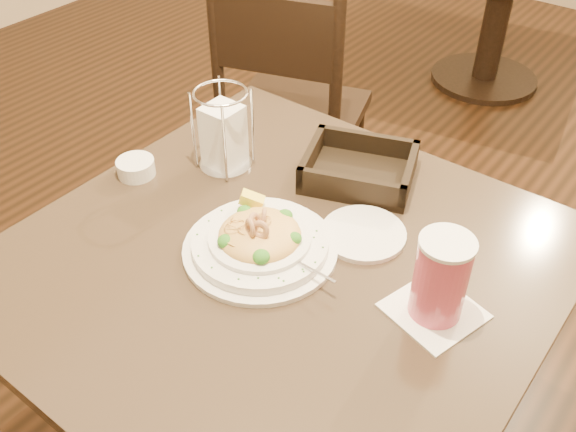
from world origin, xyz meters
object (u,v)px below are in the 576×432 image
Objects in this scene: main_table at (282,344)px; side_plate at (363,234)px; bread_basket at (359,170)px; pasta_bowl at (260,240)px; dining_chair_near at (290,110)px; napkin_caddy at (223,135)px; butter_ramekin at (136,167)px; drink_glass at (441,278)px.

main_table is 0.29m from side_plate.
bread_basket is at bearing 93.72° from main_table.
pasta_bowl reaches higher than main_table.
dining_chair_near is 5.31× the size of napkin_caddy.
dining_chair_near reaches higher than main_table.
pasta_bowl is at bearing -35.40° from napkin_caddy.
main_table is 0.97× the size of dining_chair_near.
dining_chair_near is at bearing 103.57° from butter_ramekin.
dining_chair_near reaches higher than bread_basket.
butter_ramekin is at bearing 177.95° from main_table.
side_plate is (0.66, -0.64, 0.27)m from dining_chair_near.
butter_ramekin is at bearing -165.53° from side_plate.
butter_ramekin is at bearing 175.91° from pasta_bowl.
butter_ramekin is at bearing -144.42° from bread_basket.
bread_basket is at bearing 141.70° from drink_glass.
napkin_caddy reaches higher than main_table.
pasta_bowl is at bearing -94.02° from bread_basket.
drink_glass reaches higher than side_plate.
napkin_caddy is at bearing -152.58° from bread_basket.
dining_chair_near is 1.17m from drink_glass.
drink_glass is 2.12× the size of butter_ramekin.
napkin_caddy reaches higher than drink_glass.
drink_glass is (0.85, -0.73, 0.34)m from dining_chair_near.
dining_chair_near is 0.99m from pasta_bowl.
drink_glass is 0.63× the size of bread_basket.
pasta_bowl is at bearing -129.94° from side_plate.
napkin_caddy is 2.26× the size of butter_ramekin.
bread_basket is 3.39× the size of butter_ramekin.
napkin_caddy is at bearing 144.60° from pasta_bowl.
pasta_bowl is at bearing -4.09° from butter_ramekin.
side_plate is at bearing 155.08° from drink_glass.
dining_chair_near is at bearing 135.89° from side_plate.
drink_glass is (0.27, 0.05, 0.32)m from main_table.
pasta_bowl is at bearing 105.66° from dining_chair_near.
dining_chair_near is 0.83m from butter_ramekin.
pasta_bowl reaches higher than bread_basket.
drink_glass is at bearing 120.85° from dining_chair_near.
napkin_caddy is at bearing 169.26° from drink_glass.
pasta_bowl is 1.86× the size of drink_glass.
butter_ramekin is (-0.12, -0.14, -0.06)m from napkin_caddy.
dining_chair_near reaches higher than butter_ramekin.
bread_basket is (0.02, 0.29, -0.00)m from pasta_bowl.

